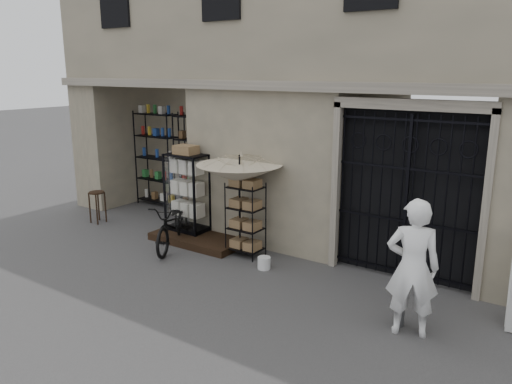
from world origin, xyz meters
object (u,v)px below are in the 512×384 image
Objects in this scene: wooden_stool at (98,206)px; shopkeeper at (407,333)px; market_umbrella at (239,169)px; white_bucket at (264,263)px; display_cabinet at (187,197)px; wire_rack at (246,220)px; bicycle at (174,248)px; steel_bollard at (400,299)px.

wooden_stool is 7.79m from shopkeeper.
white_bucket is at bearing -26.83° from market_umbrella.
display_cabinet is 0.77× the size of market_umbrella.
wire_rack is 0.80× the size of bicycle.
bicycle is 2.74m from wooden_stool.
wooden_stool is at bearing 173.10° from display_cabinet.
market_umbrella is (1.49, -0.14, 0.80)m from display_cabinet.
market_umbrella reaches higher than bicycle.
wooden_stool is 0.39× the size of shopkeeper.
steel_bollard is (7.55, -0.82, 0.01)m from wooden_stool.
market_umbrella is at bearing -1.68° from bicycle.
market_umbrella is at bearing 153.17° from white_bucket.
bicycle is 5.07m from shopkeeper.
wooden_stool is at bearing 149.56° from bicycle.
wooden_stool is (-4.82, 0.16, 0.28)m from white_bucket.
bicycle reaches higher than white_bucket.
wire_rack is 1.00m from market_umbrella.
display_cabinet is at bearing -169.24° from wire_rack.
market_umbrella is at bearing 3.99° from wooden_stool.
steel_bollard is at bearing -30.08° from display_cabinet.
wire_rack is 1.81× the size of steel_bollard.
market_umbrella reaches higher than wire_rack.
wire_rack is (1.67, -0.19, -0.19)m from display_cabinet.
display_cabinet reaches higher than shopkeeper.
display_cabinet is at bearing 9.53° from wooden_stool.
market_umbrella is 3.14× the size of wooden_stool.
market_umbrella is 2.94× the size of steel_bollard.
wooden_stool is (-4.14, -0.22, -0.32)m from wire_rack.
market_umbrella reaches higher than shopkeeper.
market_umbrella is at bearing 163.04° from steel_bollard.
wire_rack is 1.93× the size of wooden_stool.
shopkeeper is (0.17, -0.13, -0.40)m from steel_bollard.
bicycle is at bearing -177.05° from white_bucket.
wire_rack reaches higher than shopkeeper.
wire_rack is at bearing 163.07° from steel_bollard.
wire_rack is at bearing 150.94° from white_bucket.
display_cabinet is 1.15m from bicycle.
display_cabinet reaches higher than bicycle.
wooden_stool is at bearing -159.52° from wire_rack.
display_cabinet is 2.56m from wooden_stool.
shopkeeper is (5.03, -0.68, 0.00)m from bicycle.
display_cabinet is at bearing 166.35° from steel_bollard.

